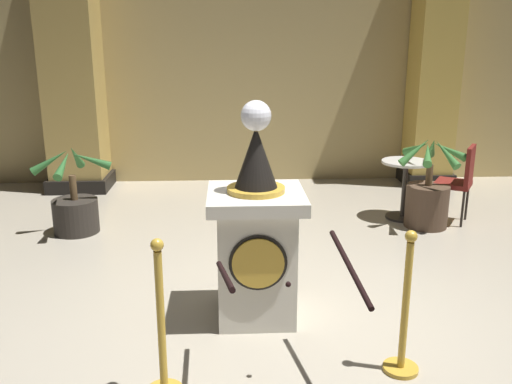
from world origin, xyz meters
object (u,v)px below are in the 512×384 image
object	(u,v)px
cafe_chair_red	(460,177)
potted_palm_right	(427,197)
stanchion_near	(162,342)
potted_palm_left	(75,208)
cafe_table	(405,182)
stanchion_far	(404,324)
pedestal_clock	(256,238)

from	to	relation	value
cafe_chair_red	potted_palm_right	bearing A→B (deg)	-163.50
stanchion_near	potted_palm_left	bearing A→B (deg)	113.66
potted_palm_right	cafe_table	size ratio (longest dim) A/B	1.50
stanchion_far	cafe_chair_red	size ratio (longest dim) A/B	1.05
stanchion_far	potted_palm_left	distance (m)	4.15
stanchion_far	potted_palm_left	size ratio (longest dim) A/B	0.98
pedestal_clock	stanchion_far	size ratio (longest dim) A/B	1.73
stanchion_far	potted_palm_left	xyz separation A→B (m)	(-2.94, 2.93, -0.05)
cafe_chair_red	stanchion_near	bearing A→B (deg)	-134.94
stanchion_near	potted_palm_left	xyz separation A→B (m)	(-1.36, 3.10, -0.07)
stanchion_near	cafe_table	size ratio (longest dim) A/B	1.43
stanchion_far	potted_palm_left	bearing A→B (deg)	135.13
cafe_table	cafe_chair_red	distance (m)	0.65
pedestal_clock	potted_palm_left	bearing A→B (deg)	133.47
potted_palm_right	stanchion_near	bearing A→B (deg)	-131.96
pedestal_clock	cafe_chair_red	world-z (taller)	pedestal_clock
cafe_chair_red	pedestal_clock	bearing A→B (deg)	-139.23
potted_palm_left	cafe_table	world-z (taller)	potted_palm_left
pedestal_clock	cafe_table	world-z (taller)	pedestal_clock
cafe_table	cafe_chair_red	size ratio (longest dim) A/B	0.77
pedestal_clock	potted_palm_right	size ratio (longest dim) A/B	1.58
potted_palm_right	cafe_chair_red	distance (m)	0.50
stanchion_far	cafe_table	bearing A→B (deg)	72.43
pedestal_clock	potted_palm_right	xyz separation A→B (m)	(2.15, 2.10, -0.30)
potted_palm_left	cafe_chair_red	size ratio (longest dim) A/B	1.08
stanchion_near	potted_palm_right	xyz separation A→B (m)	(2.79, 3.10, -0.00)
cafe_table	stanchion_far	bearing A→B (deg)	-107.57
stanchion_far	potted_palm_right	distance (m)	3.17
stanchion_far	cafe_table	world-z (taller)	stanchion_far
potted_palm_left	stanchion_near	bearing A→B (deg)	-66.34
stanchion_near	cafe_table	distance (m)	4.30
cafe_chair_red	potted_palm_left	bearing A→B (deg)	-178.40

